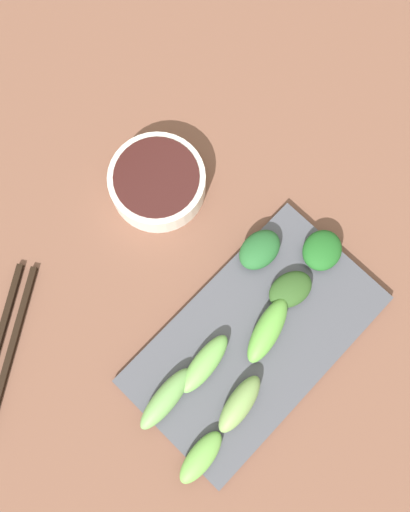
{
  "coord_description": "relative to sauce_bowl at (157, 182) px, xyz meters",
  "views": [
    {
      "loc": [
        0.1,
        -0.12,
        0.77
      ],
      "look_at": [
        -0.02,
        0.01,
        0.05
      ],
      "focal_mm": 40.68,
      "sensor_mm": 36.0,
      "label": 1
    }
  ],
  "objects": [
    {
      "name": "broccoli_leafy_0",
      "position": [
        0.22,
        0.02,
        0.0
      ],
      "size": [
        0.05,
        0.07,
        0.02
      ],
      "primitive_type": "ellipsoid",
      "rotation": [
        0.0,
        0.0,
        -0.23
      ],
      "color": "#2D5020",
      "rests_on": "serving_plate"
    },
    {
      "name": "sauce_bowl",
      "position": [
        0.0,
        0.0,
        0.0
      ],
      "size": [
        0.13,
        0.13,
        0.04
      ],
      "color": "silver",
      "rests_on": "tabletop"
    },
    {
      "name": "tabletop",
      "position": [
        0.14,
        -0.04,
        -0.03
      ],
      "size": [
        2.1,
        2.1,
        0.02
      ],
      "primitive_type": "cube",
      "color": "brown",
      "rests_on": "ground"
    },
    {
      "name": "broccoli_leafy_4",
      "position": [
        0.16,
        0.03,
        0.0
      ],
      "size": [
        0.05,
        0.06,
        0.03
      ],
      "primitive_type": "ellipsoid",
      "rotation": [
        0.0,
        0.0,
        -0.03
      ],
      "color": "#245D2B",
      "rests_on": "serving_plate"
    },
    {
      "name": "broccoli_stalk_1",
      "position": [
        0.28,
        -0.21,
        -0.0
      ],
      "size": [
        0.04,
        0.07,
        0.02
      ],
      "primitive_type": "ellipsoid",
      "rotation": [
        0.0,
        0.0,
        0.1
      ],
      "color": "#68A547",
      "rests_on": "serving_plate"
    },
    {
      "name": "broccoli_stalk_6",
      "position": [
        0.24,
        -0.04,
        0.0
      ],
      "size": [
        0.05,
        0.09,
        0.03
      ],
      "primitive_type": "ellipsoid",
      "rotation": [
        0.0,
        0.0,
        0.26
      ],
      "color": "#60A841",
      "rests_on": "serving_plate"
    },
    {
      "name": "serving_plate",
      "position": [
        0.23,
        -0.06,
        -0.02
      ],
      "size": [
        0.18,
        0.32,
        0.01
      ],
      "primitive_type": "cube",
      "color": "#464750",
      "rests_on": "tabletop"
    },
    {
      "name": "broccoli_stalk_2",
      "position": [
        0.27,
        -0.13,
        0.0
      ],
      "size": [
        0.04,
        0.08,
        0.03
      ],
      "primitive_type": "ellipsoid",
      "rotation": [
        0.0,
        0.0,
        0.16
      ],
      "color": "#789E54",
      "rests_on": "serving_plate"
    },
    {
      "name": "chopsticks",
      "position": [
        0.02,
        -0.29,
        -0.02
      ],
      "size": [
        0.15,
        0.21,
        0.01
      ],
      "rotation": [
        0.0,
        0.0,
        0.57
      ],
      "color": "black",
      "rests_on": "tabletop"
    },
    {
      "name": "broccoli_leafy_3",
      "position": [
        0.22,
        0.08,
        0.0
      ],
      "size": [
        0.06,
        0.06,
        0.02
      ],
      "primitive_type": "ellipsoid",
      "rotation": [
        0.0,
        0.0,
        0.21
      ],
      "color": "#1E5C21",
      "rests_on": "serving_plate"
    },
    {
      "name": "broccoli_stalk_5",
      "position": [
        0.21,
        -0.13,
        0.0
      ],
      "size": [
        0.04,
        0.09,
        0.03
      ],
      "primitive_type": "ellipsoid",
      "rotation": [
        0.0,
        0.0,
        0.11
      ],
      "color": "#71B053",
      "rests_on": "serving_plate"
    },
    {
      "name": "broccoli_stalk_7",
      "position": [
        0.21,
        -0.19,
        0.0
      ],
      "size": [
        0.04,
        0.09,
        0.03
      ],
      "primitive_type": "ellipsoid",
      "rotation": [
        0.0,
        0.0,
        0.09
      ],
      "color": "#6EA455",
      "rests_on": "serving_plate"
    }
  ]
}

